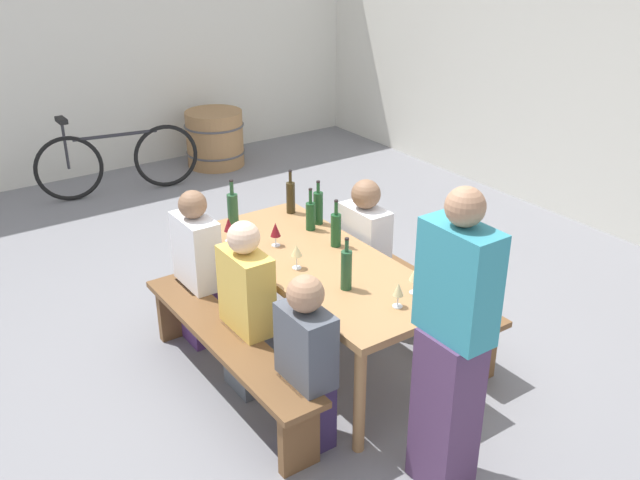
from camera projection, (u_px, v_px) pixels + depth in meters
name	position (u px, v px, depth m)	size (l,w,h in m)	color
ground_plane	(320.00, 357.00, 4.93)	(24.00, 24.00, 0.00)	slate
side_wall	(76.00, 32.00, 7.73)	(0.20, 7.49, 3.20)	silver
tasting_table	(320.00, 272.00, 4.64)	(1.93, 0.81, 0.75)	#9E7247
bench_near	(227.00, 347.00, 4.42)	(1.83, 0.30, 0.45)	brown
bench_far	(400.00, 285.00, 5.14)	(1.83, 0.30, 0.45)	brown
wine_bottle_0	(233.00, 208.00, 5.09)	(0.08, 0.08, 0.34)	#234C2D
wine_bottle_1	(318.00, 207.00, 5.10)	(0.07, 0.07, 0.33)	#194723
wine_bottle_2	(291.00, 197.00, 5.28)	(0.07, 0.07, 0.34)	#332814
wine_bottle_3	(346.00, 269.00, 4.22)	(0.07, 0.07, 0.34)	#234C2D
wine_bottle_4	(311.00, 215.00, 5.01)	(0.07, 0.07, 0.31)	#194723
wine_bottle_5	(336.00, 229.00, 4.76)	(0.07, 0.07, 0.33)	#194723
wine_glass_0	(296.00, 251.00, 4.47)	(0.07, 0.07, 0.17)	silver
wine_glass_1	(275.00, 230.00, 4.77)	(0.07, 0.07, 0.17)	silver
wine_glass_2	(229.00, 225.00, 4.83)	(0.07, 0.07, 0.17)	silver
wine_glass_3	(415.00, 275.00, 4.18)	(0.07, 0.07, 0.17)	silver
wine_glass_4	(398.00, 290.00, 4.04)	(0.06, 0.06, 0.16)	silver
seated_guest_near_0	(198.00, 272.00, 4.93)	(0.40, 0.24, 1.14)	#502F67
seated_guest_near_1	(247.00, 312.00, 4.40)	(0.39, 0.24, 1.17)	#4E535A
seated_guest_near_2	(306.00, 367.00, 3.92)	(0.35, 0.24, 1.10)	#372853
seated_guest_far_0	(364.00, 256.00, 5.16)	(0.39, 0.24, 1.12)	#3A556E
standing_host	(451.00, 353.00, 3.52)	(0.40, 0.24, 1.71)	#503458
wine_barrel	(215.00, 138.00, 8.46)	(0.71, 0.71, 0.66)	#9E7247
parked_bicycle_0	(117.00, 161.00, 7.59)	(0.38, 1.71, 0.90)	black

